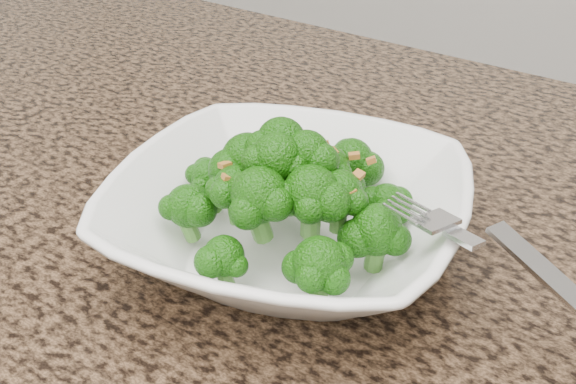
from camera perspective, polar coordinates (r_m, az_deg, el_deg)
The scene contains 5 objects.
granite_counter at distance 0.56m, azimuth -17.31°, elevation -4.77°, with size 1.64×1.04×0.03m, color brown.
bowl at distance 0.50m, azimuth 0.00°, elevation -1.99°, with size 0.24×0.24×0.06m, color white.
broccoli_pile at distance 0.47m, azimuth 0.00°, elevation 4.33°, with size 0.21×0.21×0.06m, color #1A600B, non-canonical shape.
garlic_topping at distance 0.45m, azimuth 0.00°, elevation 8.24°, with size 0.13×0.13×0.01m, color #B5732C, non-canonical shape.
fork at distance 0.42m, azimuth 14.24°, elevation -3.74°, with size 0.19×0.03×0.01m, color silver, non-canonical shape.
Camera 1 is at (0.39, 0.05, 1.20)m, focal length 45.00 mm.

